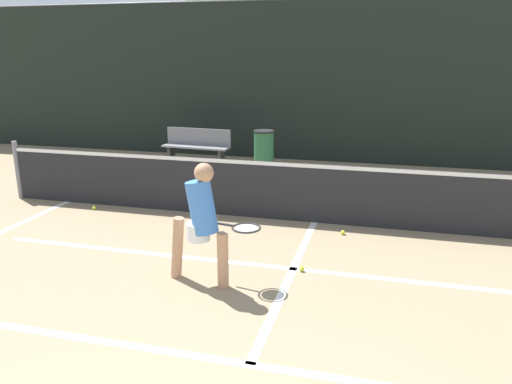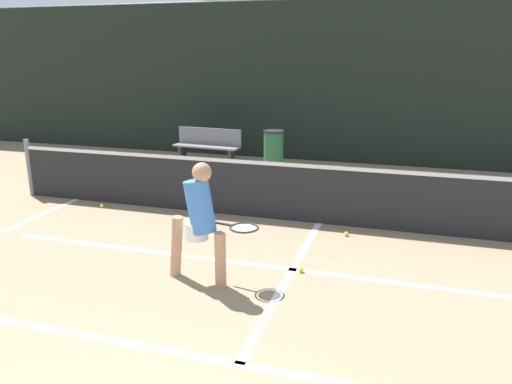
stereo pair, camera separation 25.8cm
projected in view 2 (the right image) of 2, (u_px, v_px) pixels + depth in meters
court_baseline_near at (239, 364)px, 4.35m from camera, size 11.00×0.10×0.01m
court_service_line at (293, 269)px, 6.24m from camera, size 8.25×0.10×0.01m
court_center_mark at (291, 273)px, 6.14m from camera, size 0.10×3.90×0.01m
net at (320, 192)px, 7.79m from camera, size 11.09×0.09×1.07m
fence_back at (357, 83)px, 11.73m from camera, size 24.00×0.06×3.83m
player_practicing at (200, 218)px, 5.71m from camera, size 1.15×0.49×1.46m
tennis_ball_scattered_0 at (301, 270)px, 6.16m from camera, size 0.07×0.07×0.07m
tennis_ball_scattered_1 at (102, 206)px, 8.72m from camera, size 0.07×0.07×0.07m
tennis_ball_scattered_2 at (346, 234)px, 7.38m from camera, size 0.07×0.07×0.07m
courtside_bench at (208, 145)px, 11.98m from camera, size 1.68×0.51×0.86m
trash_bin at (274, 151)px, 11.17m from camera, size 0.46×0.46×0.94m
tree_mid at (194, 36)px, 17.87m from camera, size 3.16×3.16×3.67m
building_far at (390, 53)px, 26.25m from camera, size 36.00×2.40×5.09m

